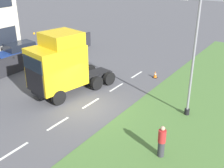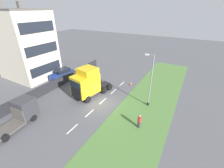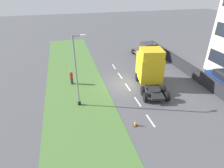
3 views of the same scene
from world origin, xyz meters
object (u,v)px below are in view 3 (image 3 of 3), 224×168
flatbed_truck (146,50)px  traffic_cone_lead (135,123)px  parked_car (223,80)px  lamp_post (77,76)px  pedestrian (71,78)px  lorry_cab (150,67)px

flatbed_truck → traffic_cone_lead: 16.62m
flatbed_truck → parked_car: flatbed_truck is taller
flatbed_truck → parked_car: size_ratio=1.20×
lamp_post → flatbed_truck: bearing=41.3°
traffic_cone_lead → pedestrian: bearing=117.7°
lorry_cab → pedestrian: size_ratio=3.96×
lamp_post → pedestrian: bearing=95.8°
flatbed_truck → lamp_post: (-11.79, -10.36, 1.89)m
lamp_post → pedestrian: lamp_post is taller
lorry_cab → traffic_cone_lead: size_ratio=11.83×
pedestrian → parked_car: bearing=-17.3°
pedestrian → traffic_cone_lead: 10.38m
lorry_cab → parked_car: lorry_cab is taller
parked_car → lamp_post: (-16.72, 0.63, 2.38)m
flatbed_truck → traffic_cone_lead: flatbed_truck is taller
lamp_post → traffic_cone_lead: 6.91m
pedestrian → lorry_cab: bearing=-15.4°
lamp_post → traffic_cone_lead: size_ratio=12.38×
lorry_cab → lamp_post: size_ratio=0.96×
flatbed_truck → parked_car: 12.05m
flatbed_truck → pedestrian: size_ratio=3.37×
parked_car → traffic_cone_lead: (-12.39, -3.81, -0.67)m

